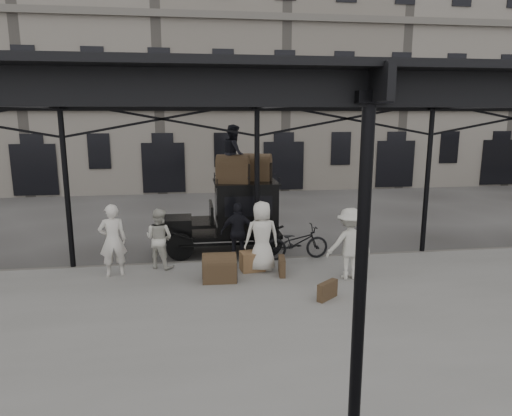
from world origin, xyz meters
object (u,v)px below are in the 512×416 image
Objects in this scene: taxi at (235,213)px; bicycle at (296,242)px; porter_official at (238,233)px; steamer_trunk_platform at (219,269)px; steamer_trunk_roof_near at (233,171)px; porter_left at (113,240)px.

bicycle is at bearing -43.75° from taxi.
steamer_trunk_platform is at bearing 75.02° from porter_official.
bicycle is at bearing 34.98° from steamer_trunk_platform.
steamer_trunk_roof_near is at bearing 49.25° from bicycle.
steamer_trunk_roof_near reaches higher than porter_left.
taxi is 1.35m from steamer_trunk_roof_near.
porter_left is 1.11× the size of porter_official.
bicycle is (4.87, 0.66, -0.44)m from porter_left.
porter_official is 1.65m from steamer_trunk_platform.
porter_official is 1.76× the size of steamer_trunk_roof_near.
porter_official is at bearing -75.86° from steamer_trunk_roof_near.
porter_official is at bearing 69.14° from steamer_trunk_platform.
porter_left is 2.80m from steamer_trunk_platform.
taxi reaches higher than bicycle.
steamer_trunk_platform is (-0.60, -2.69, -2.07)m from steamer_trunk_roof_near.
taxi is 3.95m from porter_left.
porter_left is (-3.30, -2.17, -0.13)m from taxi.
steamer_trunk_platform is (-0.68, -2.94, -0.75)m from taxi.
bicycle reaches higher than steamer_trunk_platform.
steamer_trunk_roof_near is (-1.65, 1.26, 1.89)m from bicycle.
taxi is 1.52m from porter_official.
steamer_trunk_roof_near reaches higher than porter_official.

